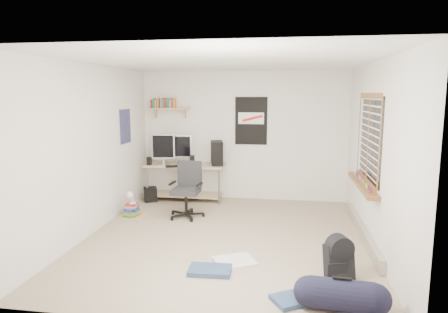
# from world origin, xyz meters

# --- Properties ---
(floor) EXTENTS (4.00, 4.50, 0.01)m
(floor) POSITION_xyz_m (0.00, 0.00, -0.01)
(floor) COLOR gray
(floor) RESTS_ON ground
(ceiling) EXTENTS (4.00, 4.50, 0.01)m
(ceiling) POSITION_xyz_m (0.00, 0.00, 2.50)
(ceiling) COLOR white
(ceiling) RESTS_ON ground
(back_wall) EXTENTS (4.00, 0.01, 2.50)m
(back_wall) POSITION_xyz_m (0.00, 2.25, 1.25)
(back_wall) COLOR silver
(back_wall) RESTS_ON ground
(left_wall) EXTENTS (0.01, 4.50, 2.50)m
(left_wall) POSITION_xyz_m (-2.00, 0.00, 1.25)
(left_wall) COLOR silver
(left_wall) RESTS_ON ground
(right_wall) EXTENTS (0.01, 4.50, 2.50)m
(right_wall) POSITION_xyz_m (2.00, 0.00, 1.25)
(right_wall) COLOR silver
(right_wall) RESTS_ON ground
(desk) EXTENTS (1.62, 0.89, 0.70)m
(desk) POSITION_xyz_m (-1.10, 2.00, 0.36)
(desk) COLOR #C2BA86
(desk) RESTS_ON floor
(monitor_left) EXTENTS (0.45, 0.16, 0.48)m
(monitor_left) POSITION_xyz_m (-1.48, 1.79, 0.94)
(monitor_left) COLOR #B5B4BA
(monitor_left) RESTS_ON desk
(monitor_right) EXTENTS (0.41, 0.17, 0.44)m
(monitor_right) POSITION_xyz_m (-1.18, 2.00, 0.92)
(monitor_right) COLOR #97989C
(monitor_right) RESTS_ON desk
(pc_tower) EXTENTS (0.31, 0.48, 0.47)m
(pc_tower) POSITION_xyz_m (-0.48, 2.00, 0.94)
(pc_tower) COLOR black
(pc_tower) RESTS_ON desk
(keyboard) EXTENTS (0.44, 0.29, 0.02)m
(keyboard) POSITION_xyz_m (-1.21, 1.72, 0.71)
(keyboard) COLOR black
(keyboard) RESTS_ON desk
(speaker_left) EXTENTS (0.10, 0.10, 0.17)m
(speaker_left) POSITION_xyz_m (-1.75, 1.72, 0.79)
(speaker_left) COLOR black
(speaker_left) RESTS_ON desk
(speaker_right) EXTENTS (0.11, 0.11, 0.19)m
(speaker_right) POSITION_xyz_m (-0.96, 1.93, 0.80)
(speaker_right) COLOR black
(speaker_right) RESTS_ON desk
(office_chair) EXTENTS (0.66, 0.66, 0.94)m
(office_chair) POSITION_xyz_m (-0.81, 0.87, 0.49)
(office_chair) COLOR #252528
(office_chair) RESTS_ON floor
(wall_shelf) EXTENTS (0.80, 0.22, 0.24)m
(wall_shelf) POSITION_xyz_m (-1.45, 2.14, 1.78)
(wall_shelf) COLOR tan
(wall_shelf) RESTS_ON back_wall
(poster_back_wall) EXTENTS (0.62, 0.03, 0.92)m
(poster_back_wall) POSITION_xyz_m (0.15, 2.23, 1.55)
(poster_back_wall) COLOR black
(poster_back_wall) RESTS_ON back_wall
(poster_left_wall) EXTENTS (0.02, 0.42, 0.60)m
(poster_left_wall) POSITION_xyz_m (-1.99, 1.20, 1.50)
(poster_left_wall) COLOR navy
(poster_left_wall) RESTS_ON left_wall
(window) EXTENTS (0.10, 1.50, 1.26)m
(window) POSITION_xyz_m (1.95, 0.30, 1.45)
(window) COLOR brown
(window) RESTS_ON right_wall
(baseboard_heater) EXTENTS (0.08, 2.50, 0.18)m
(baseboard_heater) POSITION_xyz_m (1.96, 0.30, 0.09)
(baseboard_heater) COLOR #B7B2A8
(baseboard_heater) RESTS_ON floor
(backpack) EXTENTS (0.36, 0.33, 0.40)m
(backpack) POSITION_xyz_m (1.45, -1.09, 0.20)
(backpack) COLOR black
(backpack) RESTS_ON floor
(duffel_bag) EXTENTS (0.34, 0.34, 0.61)m
(duffel_bag) POSITION_xyz_m (1.39, -1.78, 0.14)
(duffel_bag) COLOR black
(duffel_bag) RESTS_ON floor
(tshirt) EXTENTS (0.61, 0.58, 0.04)m
(tshirt) POSITION_xyz_m (0.24, -0.86, 0.02)
(tshirt) COLOR silver
(tshirt) RESTS_ON floor
(jeans_a) EXTENTS (0.51, 0.33, 0.05)m
(jeans_a) POSITION_xyz_m (-0.01, -1.17, 0.03)
(jeans_a) COLOR navy
(jeans_a) RESTS_ON floor
(jeans_b) EXTENTS (0.49, 0.45, 0.05)m
(jeans_b) POSITION_xyz_m (0.93, -1.68, 0.03)
(jeans_b) COLOR navy
(jeans_b) RESTS_ON floor
(book_stack) EXTENTS (0.53, 0.46, 0.32)m
(book_stack) POSITION_xyz_m (-1.74, 0.77, 0.15)
(book_stack) COLOR brown
(book_stack) RESTS_ON floor
(desk_lamp) EXTENTS (0.17, 0.23, 0.21)m
(desk_lamp) POSITION_xyz_m (-1.72, 0.75, 0.38)
(desk_lamp) COLOR white
(desk_lamp) RESTS_ON book_stack
(subwoofer) EXTENTS (0.32, 0.32, 0.27)m
(subwoofer) POSITION_xyz_m (-1.75, 1.74, 0.14)
(subwoofer) COLOR black
(subwoofer) RESTS_ON floor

